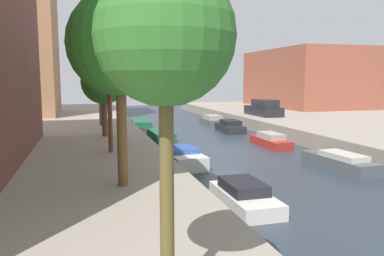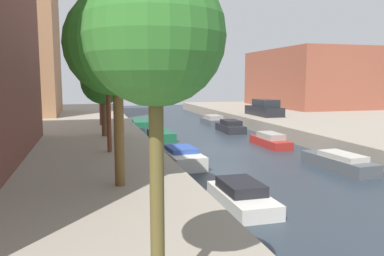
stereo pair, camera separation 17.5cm
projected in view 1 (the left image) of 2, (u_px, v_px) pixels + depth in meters
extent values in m
plane|color=#28333D|center=(230.00, 150.00, 23.40)|extent=(84.00, 84.00, 0.00)
cube|color=brown|center=(306.00, 78.00, 47.16)|extent=(10.00, 15.51, 6.91)
cylinder|color=brown|center=(167.00, 200.00, 5.39)|extent=(0.21, 0.21, 3.23)
sphere|color=#2B6625|center=(165.00, 35.00, 5.10)|extent=(1.93, 1.93, 1.93)
cylinder|color=brown|center=(122.00, 134.00, 11.80)|extent=(0.32, 0.32, 3.29)
sphere|color=#2B7B25|center=(120.00, 43.00, 11.44)|extent=(3.20, 3.20, 3.20)
cylinder|color=brown|center=(110.00, 120.00, 17.34)|extent=(0.21, 0.21, 3.00)
sphere|color=#40742E|center=(109.00, 68.00, 17.04)|extent=(2.43, 2.43, 2.43)
cylinder|color=brown|center=(105.00, 117.00, 22.34)|extent=(0.33, 0.33, 2.27)
sphere|color=#297A24|center=(104.00, 82.00, 22.08)|extent=(2.60, 2.60, 2.60)
cylinder|color=brown|center=(101.00, 105.00, 27.58)|extent=(0.22, 0.22, 3.00)
sphere|color=#366D3A|center=(100.00, 75.00, 27.31)|extent=(1.81, 1.81, 1.81)
cube|color=black|center=(263.00, 111.00, 35.28)|extent=(1.85, 4.65, 0.82)
cube|color=#1E2328|center=(265.00, 103.00, 34.85)|extent=(1.63, 2.56, 0.68)
cube|color=beige|center=(245.00, 199.00, 13.01)|extent=(1.44, 3.43, 0.49)
cube|color=black|center=(243.00, 186.00, 13.08)|extent=(1.22, 1.89, 0.36)
cube|color=beige|center=(183.00, 159.00, 19.06)|extent=(1.71, 3.39, 0.69)
cube|color=#2D4C9E|center=(182.00, 149.00, 19.28)|extent=(1.40, 1.89, 0.23)
cube|color=#195638|center=(161.00, 135.00, 27.49)|extent=(1.55, 3.50, 0.61)
cube|color=#195638|center=(141.00, 122.00, 36.16)|extent=(1.89, 4.67, 0.49)
cube|color=#4C5156|center=(339.00, 163.00, 18.43)|extent=(1.60, 4.28, 0.59)
cube|color=#B2ADA3|center=(343.00, 156.00, 18.09)|extent=(1.27, 2.38, 0.25)
cube|color=maroon|center=(270.00, 142.00, 24.76)|extent=(1.27, 3.80, 0.51)
cube|color=gray|center=(271.00, 136.00, 24.66)|extent=(1.07, 2.09, 0.37)
cube|color=#232328|center=(230.00, 128.00, 31.54)|extent=(1.67, 3.78, 0.60)
cube|color=black|center=(231.00, 122.00, 31.35)|extent=(1.37, 2.10, 0.39)
cube|color=#4C5156|center=(212.00, 121.00, 37.46)|extent=(1.66, 3.46, 0.45)
cube|color=gray|center=(213.00, 117.00, 37.26)|extent=(1.39, 1.91, 0.39)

